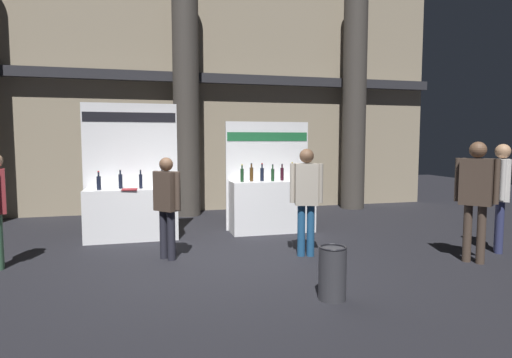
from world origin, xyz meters
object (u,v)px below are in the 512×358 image
(trash_bin, at_px, (332,273))
(visitor_2, at_px, (167,200))
(exhibitor_booth_0, at_px, (132,207))
(visitor_1, at_px, (476,189))
(exhibitor_booth_1, at_px, (271,202))
(visitor_4, at_px, (501,188))
(visitor_3, at_px, (306,192))

(trash_bin, bearing_deg, visitor_2, 128.57)
(exhibitor_booth_0, height_order, visitor_1, exhibitor_booth_0)
(trash_bin, relative_size, visitor_1, 0.35)
(exhibitor_booth_1, bearing_deg, visitor_4, -38.63)
(visitor_1, height_order, visitor_3, visitor_1)
(exhibitor_booth_1, xyz_separation_m, trash_bin, (-0.39, -3.81, -0.29))
(visitor_2, height_order, visitor_4, visitor_4)
(visitor_2, bearing_deg, visitor_4, 39.35)
(exhibitor_booth_1, bearing_deg, visitor_1, -51.64)
(exhibitor_booth_1, relative_size, visitor_3, 1.30)
(trash_bin, distance_m, visitor_4, 3.86)
(visitor_3, xyz_separation_m, visitor_4, (3.18, -0.59, 0.05))
(visitor_3, bearing_deg, exhibitor_booth_1, 106.47)
(visitor_1, height_order, visitor_2, visitor_1)
(exhibitor_booth_1, bearing_deg, visitor_2, -143.65)
(visitor_3, height_order, visitor_4, visitor_4)
(exhibitor_booth_0, distance_m, exhibitor_booth_1, 2.74)
(exhibitor_booth_0, bearing_deg, visitor_1, -30.24)
(exhibitor_booth_1, height_order, visitor_1, exhibitor_booth_1)
(trash_bin, distance_m, visitor_1, 2.97)
(exhibitor_booth_1, distance_m, visitor_2, 2.70)
(visitor_1, bearing_deg, trash_bin, 69.88)
(exhibitor_booth_0, bearing_deg, exhibitor_booth_1, -0.26)
(visitor_2, bearing_deg, visitor_1, 32.66)
(exhibitor_booth_0, height_order, visitor_3, exhibitor_booth_0)
(trash_bin, relative_size, visitor_2, 0.40)
(exhibitor_booth_0, relative_size, exhibitor_booth_1, 1.14)
(exhibitor_booth_0, relative_size, trash_bin, 4.05)
(visitor_1, xyz_separation_m, visitor_3, (-2.33, 0.99, -0.09))
(exhibitor_booth_0, bearing_deg, visitor_4, -23.32)
(visitor_3, bearing_deg, visitor_1, -6.50)
(trash_bin, height_order, visitor_3, visitor_3)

